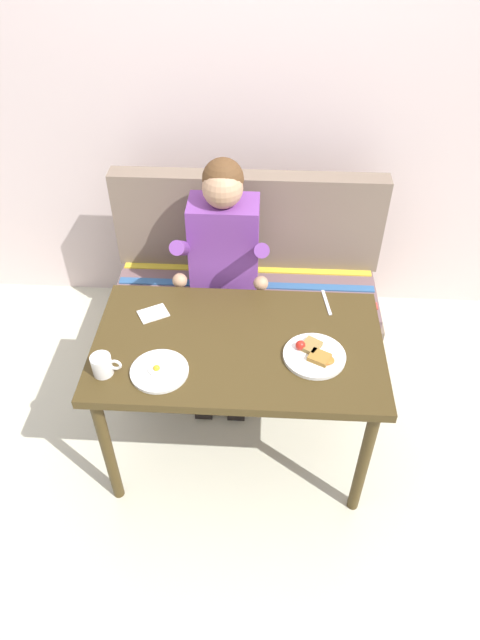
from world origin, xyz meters
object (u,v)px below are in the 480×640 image
at_px(person, 223,256).
at_px(coffee_mug, 102,365).
at_px(fork, 326,302).
at_px(plate_eggs, 159,371).
at_px(napkin, 153,314).
at_px(table, 238,356).
at_px(couch, 246,298).
at_px(plate_breakfast, 314,355).

relative_size(person, coffee_mug, 10.27).
relative_size(coffee_mug, fork, 0.69).
distance_m(plate_eggs, napkin, 0.35).
height_order(coffee_mug, fork, coffee_mug).
bearing_deg(napkin, plate_eggs, -76.24).
xyz_separation_m(table, napkin, (-0.38, 0.16, 0.09)).
relative_size(person, fork, 7.13).
bearing_deg(plate_eggs, fork, 34.11).
relative_size(person, napkin, 9.85).
xyz_separation_m(couch, person, (-0.11, -0.17, 0.41)).
height_order(plate_eggs, fork, plate_eggs).
bearing_deg(couch, plate_eggs, -107.37).
height_order(table, coffee_mug, coffee_mug).
distance_m(couch, coffee_mug, 1.18).
bearing_deg(person, coffee_mug, -117.19).
relative_size(plate_eggs, fork, 1.35).
height_order(table, napkin, napkin).
relative_size(plate_breakfast, fork, 1.48).
distance_m(plate_breakfast, coffee_mug, 0.83).
distance_m(table, fork, 0.48).
bearing_deg(napkin, fork, 8.85).
bearing_deg(plate_breakfast, table, 167.76).
distance_m(couch, plate_breakfast, 0.98).
relative_size(plate_breakfast, plate_eggs, 1.10).
xyz_separation_m(coffee_mug, fork, (0.89, 0.47, -0.04)).
bearing_deg(fork, napkin, -179.52).
relative_size(table, fork, 7.06).
bearing_deg(table, person, 100.26).
relative_size(plate_eggs, coffee_mug, 1.94).
relative_size(coffee_mug, napkin, 0.96).
height_order(couch, person, person).
xyz_separation_m(plate_eggs, fork, (0.68, 0.46, -0.01)).
xyz_separation_m(couch, fork, (0.38, -0.49, 0.40)).
bearing_deg(plate_eggs, table, 31.74).
height_order(plate_breakfast, coffee_mug, coffee_mug).
xyz_separation_m(table, person, (-0.11, 0.59, 0.09)).
bearing_deg(napkin, person, 57.76).
xyz_separation_m(plate_eggs, coffee_mug, (-0.21, -0.01, 0.04)).
relative_size(couch, person, 1.19).
distance_m(coffee_mug, napkin, 0.38).
xyz_separation_m(plate_eggs, napkin, (-0.08, 0.34, -0.01)).
bearing_deg(plate_breakfast, coffee_mug, -170.97).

